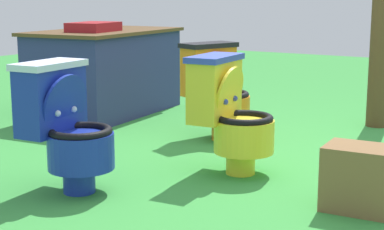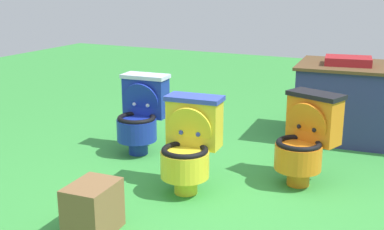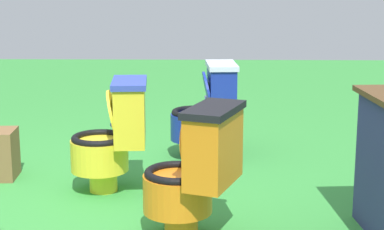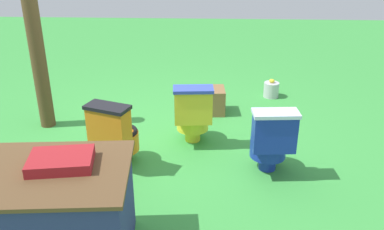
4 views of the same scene
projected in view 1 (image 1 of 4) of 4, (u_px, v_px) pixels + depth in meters
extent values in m
plane|color=green|center=(269.00, 157.00, 4.20)|extent=(14.00, 14.00, 0.00)
cylinder|color=yellow|center=(241.00, 162.00, 3.81)|extent=(0.19, 0.19, 0.14)
cylinder|color=yellow|center=(244.00, 136.00, 3.77)|extent=(0.40, 0.40, 0.20)
torus|color=black|center=(244.00, 118.00, 3.75)|extent=(0.38, 0.38, 0.04)
cylinder|color=#3347B2|center=(244.00, 126.00, 3.76)|extent=(0.26, 0.26, 0.01)
cube|color=yellow|center=(215.00, 91.00, 3.81)|extent=(0.42, 0.22, 0.37)
cube|color=#3347B2|center=(215.00, 58.00, 3.77)|extent=(0.45, 0.25, 0.04)
cube|color=#8CE0E5|center=(230.00, 84.00, 3.75)|extent=(0.11, 0.02, 0.08)
cylinder|color=yellow|center=(229.00, 94.00, 3.77)|extent=(0.36, 0.12, 0.35)
sphere|color=#3347B2|center=(235.00, 98.00, 3.83)|extent=(0.04, 0.04, 0.04)
sphere|color=#3347B2|center=(225.00, 102.00, 3.71)|extent=(0.04, 0.04, 0.04)
cylinder|color=orange|center=(223.00, 130.00, 4.70)|extent=(0.23, 0.23, 0.14)
cylinder|color=orange|center=(225.00, 109.00, 4.65)|extent=(0.47, 0.47, 0.20)
torus|color=black|center=(225.00, 94.00, 4.63)|extent=(0.45, 0.45, 0.04)
cylinder|color=black|center=(225.00, 101.00, 4.64)|extent=(0.31, 0.31, 0.01)
cube|color=orange|center=(209.00, 71.00, 4.76)|extent=(0.45, 0.32, 0.37)
cube|color=black|center=(209.00, 45.00, 4.72)|extent=(0.48, 0.35, 0.04)
cube|color=#8CE0E5|center=(217.00, 66.00, 4.67)|extent=(0.11, 0.05, 0.08)
cylinder|color=orange|center=(217.00, 75.00, 4.68)|extent=(0.36, 0.20, 0.35)
sphere|color=black|center=(224.00, 79.00, 4.73)|extent=(0.04, 0.04, 0.04)
sphere|color=black|center=(210.00, 80.00, 4.64)|extent=(0.04, 0.04, 0.04)
cylinder|color=#192D9E|center=(79.00, 180.00, 3.46)|extent=(0.19, 0.19, 0.14)
cylinder|color=#192D9E|center=(81.00, 151.00, 3.41)|extent=(0.40, 0.40, 0.20)
torus|color=black|center=(80.00, 131.00, 3.39)|extent=(0.38, 0.38, 0.04)
cylinder|color=silver|center=(81.00, 140.00, 3.40)|extent=(0.26, 0.26, 0.01)
cube|color=#192D9E|center=(51.00, 101.00, 3.45)|extent=(0.42, 0.22, 0.37)
cube|color=silver|center=(49.00, 65.00, 3.41)|extent=(0.45, 0.25, 0.04)
cube|color=#8CE0E5|center=(65.00, 93.00, 3.40)|extent=(0.11, 0.02, 0.08)
cylinder|color=#192D9E|center=(65.00, 105.00, 3.41)|extent=(0.36, 0.12, 0.35)
sphere|color=silver|center=(74.00, 109.00, 3.48)|extent=(0.04, 0.04, 0.04)
sphere|color=silver|center=(58.00, 113.00, 3.35)|extent=(0.04, 0.04, 0.04)
cube|color=navy|center=(106.00, 74.00, 5.68)|extent=(1.46, 0.92, 0.74)
cube|color=brown|center=(105.00, 32.00, 5.61)|extent=(1.53, 0.98, 0.03)
cube|color=maroon|center=(94.00, 27.00, 5.35)|extent=(0.48, 0.39, 0.08)
cylinder|color=brown|center=(382.00, 25.00, 5.03)|extent=(0.18, 0.18, 1.69)
cube|color=brown|center=(360.00, 178.00, 3.15)|extent=(0.29, 0.37, 0.34)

